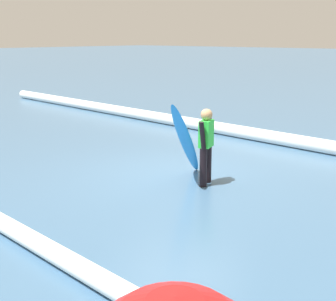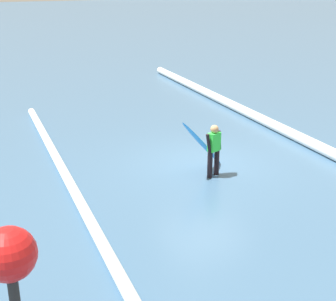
% 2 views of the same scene
% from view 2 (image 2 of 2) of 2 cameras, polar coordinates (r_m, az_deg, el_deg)
% --- Properties ---
extents(ground_plane, '(197.48, 197.48, 0.00)m').
position_cam_2_polar(ground_plane, '(14.06, 4.31, -1.56)').
color(ground_plane, '#3D6284').
extents(surfer, '(0.30, 0.56, 1.46)m').
position_cam_2_polar(surfer, '(12.93, 5.46, 0.32)').
color(surfer, black).
rests_on(surfer, ground_plane).
extents(surfboard, '(0.94, 1.73, 1.66)m').
position_cam_2_polar(surfboard, '(13.18, 4.13, 0.75)').
color(surfboard, '#268CE5').
rests_on(surfboard, ground_plane).
extents(channel_buoy, '(0.80, 0.80, 1.90)m').
position_cam_2_polar(channel_buoy, '(7.23, -18.32, -11.94)').
color(channel_buoy, '#262626').
rests_on(channel_buoy, ground_plane).
extents(wave_crest_foreground, '(25.55, 1.99, 0.34)m').
position_cam_2_polar(wave_crest_foreground, '(16.41, 15.10, 1.62)').
color(wave_crest_foreground, white).
rests_on(wave_crest_foreground, ground_plane).
extents(wave_crest_midground, '(15.14, 1.08, 0.25)m').
position_cam_2_polar(wave_crest_midground, '(12.65, -11.55, -3.85)').
color(wave_crest_midground, white).
rests_on(wave_crest_midground, ground_plane).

